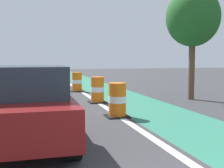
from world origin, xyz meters
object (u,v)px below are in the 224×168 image
object	(u,v)px
traffic_barrel_front	(117,100)
traffic_barrel_back	(77,82)
traffic_barrel_mid	(97,90)
parked_sedan_nearest	(27,106)
street_tree_sidewalk	(193,18)

from	to	relation	value
traffic_barrel_front	traffic_barrel_back	bearing A→B (deg)	91.24
traffic_barrel_mid	traffic_barrel_back	world-z (taller)	same
parked_sedan_nearest	street_tree_sidewalk	size ratio (longest dim) A/B	0.82
traffic_barrel_front	parked_sedan_nearest	bearing A→B (deg)	-139.81
parked_sedan_nearest	traffic_barrel_mid	size ratio (longest dim) A/B	3.77
traffic_barrel_mid	street_tree_sidewalk	bearing A→B (deg)	-2.94
traffic_barrel_front	street_tree_sidewalk	distance (m)	6.10
parked_sedan_nearest	traffic_barrel_back	size ratio (longest dim) A/B	3.77
traffic_barrel_front	street_tree_sidewalk	size ratio (longest dim) A/B	0.22
traffic_barrel_mid	traffic_barrel_back	xyz separation A→B (m)	(-0.21, 4.35, 0.00)
parked_sedan_nearest	traffic_barrel_front	size ratio (longest dim) A/B	3.77
traffic_barrel_mid	traffic_barrel_front	bearing A→B (deg)	-90.85
parked_sedan_nearest	traffic_barrel_front	xyz separation A→B (m)	(2.72, 2.30, -0.30)
parked_sedan_nearest	traffic_barrel_mid	world-z (taller)	parked_sedan_nearest
traffic_barrel_back	street_tree_sidewalk	bearing A→B (deg)	-45.19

